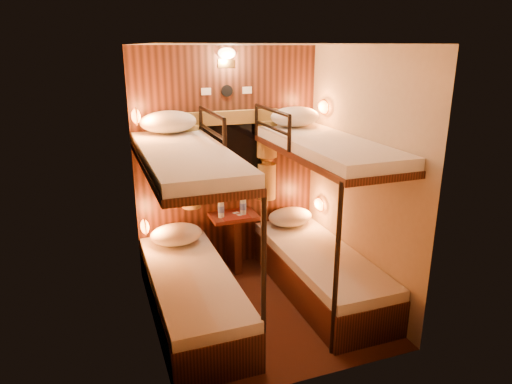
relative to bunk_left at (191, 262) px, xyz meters
name	(u,v)px	position (x,y,z in m)	size (l,w,h in m)	color
floor	(261,307)	(0.65, -0.07, -0.56)	(2.10, 2.10, 0.00)	#3D1A10
ceiling	(262,44)	(0.65, -0.07, 1.84)	(2.10, 2.10, 0.00)	silver
wall_back	(227,161)	(0.65, 0.98, 0.64)	(2.40, 2.40, 0.00)	#C6B293
wall_front	(317,231)	(0.65, -1.12, 0.64)	(2.40, 2.40, 0.00)	#C6B293
wall_left	(146,200)	(-0.35, -0.07, 0.64)	(2.40, 2.40, 0.00)	#C6B293
wall_right	(360,177)	(1.65, -0.07, 0.64)	(2.40, 2.40, 0.00)	#C6B293
back_panel	(228,161)	(0.65, 0.97, 0.64)	(2.00, 0.03, 2.40)	black
bunk_left	(191,262)	(0.00, 0.00, 0.00)	(0.72, 1.90, 1.82)	black
bunk_right	(321,242)	(1.30, 0.00, 0.00)	(0.72, 1.90, 1.82)	black
window	(229,164)	(0.65, 0.94, 0.62)	(1.00, 0.12, 0.79)	black
curtains	(229,157)	(0.65, 0.90, 0.71)	(1.10, 0.22, 1.00)	olive
back_fixtures	(227,61)	(0.65, 0.93, 1.69)	(0.54, 0.09, 0.48)	black
reading_lamps	(237,165)	(0.65, 0.63, 0.68)	(2.00, 0.20, 1.25)	orange
table	(234,235)	(0.65, 0.78, -0.14)	(0.50, 0.34, 0.66)	maroon
bottle_left	(221,208)	(0.50, 0.75, 0.20)	(0.07, 0.07, 0.24)	#99BFE5
bottle_right	(243,205)	(0.75, 0.75, 0.20)	(0.07, 0.07, 0.25)	#99BFE5
sachet_a	(240,215)	(0.71, 0.74, 0.09)	(0.07, 0.05, 0.01)	silver
sachet_b	(236,213)	(0.68, 0.81, 0.09)	(0.07, 0.05, 0.01)	silver
pillow_lower_left	(176,234)	(0.00, 0.66, 0.00)	(0.53, 0.38, 0.21)	silver
pillow_lower_right	(290,217)	(1.30, 0.73, 0.00)	(0.51, 0.36, 0.20)	silver
pillow_upper_left	(168,122)	(0.00, 0.75, 1.14)	(0.54, 0.39, 0.21)	silver
pillow_upper_right	(295,117)	(1.30, 0.67, 1.13)	(0.52, 0.37, 0.21)	silver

